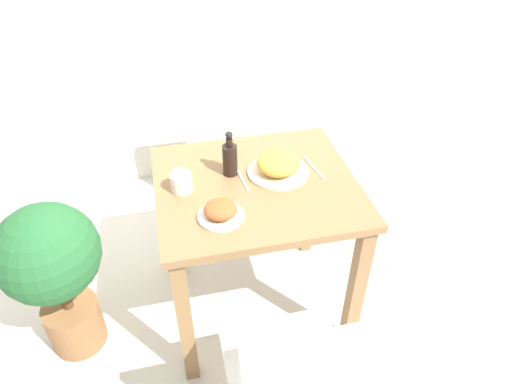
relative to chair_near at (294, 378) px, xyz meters
The scene contains 11 objects.
ground_plane 0.87m from the chair_near, 87.03° to the left, with size 16.00×16.00×0.00m, color beige.
dining_table 0.73m from the chair_near, 87.03° to the left, with size 0.83×0.75×0.77m.
chair_near is the anchor object (origin of this frame).
chair_far 1.43m from the chair_near, 89.35° to the left, with size 0.42×0.42×0.88m.
food_plate 0.84m from the chair_near, 79.34° to the left, with size 0.26×0.26×0.09m.
side_plate 0.63m from the chair_near, 104.71° to the left, with size 0.18×0.18×0.07m.
drink_cup 0.85m from the chair_near, 109.81° to the left, with size 0.09×0.09×0.08m.
sauce_bottle 0.88m from the chair_near, 93.81° to the left, with size 0.06×0.06×0.21m.
fork_utensil 0.82m from the chair_near, 91.18° to the left, with size 0.03×0.18×0.00m.
spoon_utensil 0.87m from the chair_near, 68.35° to the left, with size 0.04×0.19×0.00m.
potted_plant_left 1.08m from the chair_near, 140.19° to the left, with size 0.42×0.42×0.79m.
Camera 1 is at (-0.34, -1.48, 1.90)m, focal length 32.00 mm.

